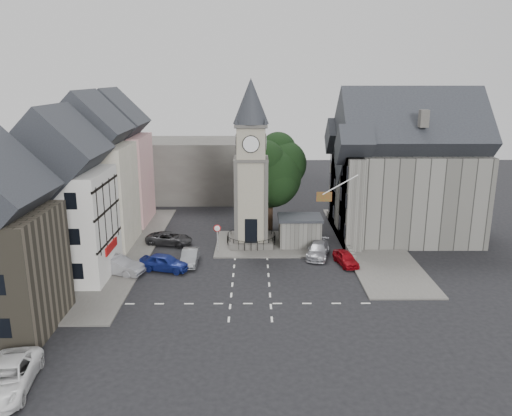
{
  "coord_description": "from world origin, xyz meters",
  "views": [
    {
      "loc": [
        0.23,
        -39.55,
        16.43
      ],
      "look_at": [
        0.46,
        5.0,
        4.59
      ],
      "focal_mm": 35.0,
      "sensor_mm": 36.0,
      "label": 1
    }
  ],
  "objects_px": {
    "stone_shelter": "(300,231)",
    "pedestrian": "(349,234)",
    "car_east_red": "(346,258)",
    "clock_tower": "(251,165)",
    "car_west_blue": "(165,262)"
  },
  "relations": [
    {
      "from": "car_west_blue",
      "to": "car_east_red",
      "type": "height_order",
      "value": "car_west_blue"
    },
    {
      "from": "car_west_blue",
      "to": "pedestrian",
      "type": "relative_size",
      "value": 2.62
    },
    {
      "from": "stone_shelter",
      "to": "pedestrian",
      "type": "bearing_deg",
      "value": 12.61
    },
    {
      "from": "stone_shelter",
      "to": "clock_tower",
      "type": "bearing_deg",
      "value": 174.16
    },
    {
      "from": "car_west_blue",
      "to": "pedestrian",
      "type": "height_order",
      "value": "pedestrian"
    },
    {
      "from": "clock_tower",
      "to": "pedestrian",
      "type": "height_order",
      "value": "clock_tower"
    },
    {
      "from": "car_west_blue",
      "to": "car_east_red",
      "type": "relative_size",
      "value": 1.22
    },
    {
      "from": "clock_tower",
      "to": "car_west_blue",
      "type": "relative_size",
      "value": 3.73
    },
    {
      "from": "clock_tower",
      "to": "car_west_blue",
      "type": "distance_m",
      "value": 12.57
    },
    {
      "from": "clock_tower",
      "to": "stone_shelter",
      "type": "relative_size",
      "value": 3.78
    },
    {
      "from": "car_east_red",
      "to": "pedestrian",
      "type": "xyz_separation_m",
      "value": [
        1.45,
        6.27,
        0.22
      ]
    },
    {
      "from": "stone_shelter",
      "to": "car_west_blue",
      "type": "height_order",
      "value": "stone_shelter"
    },
    {
      "from": "car_east_red",
      "to": "pedestrian",
      "type": "relative_size",
      "value": 2.15
    },
    {
      "from": "clock_tower",
      "to": "car_east_red",
      "type": "bearing_deg",
      "value": -33.42
    },
    {
      "from": "clock_tower",
      "to": "stone_shelter",
      "type": "xyz_separation_m",
      "value": [
        4.8,
        -0.49,
        -6.57
      ]
    }
  ]
}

